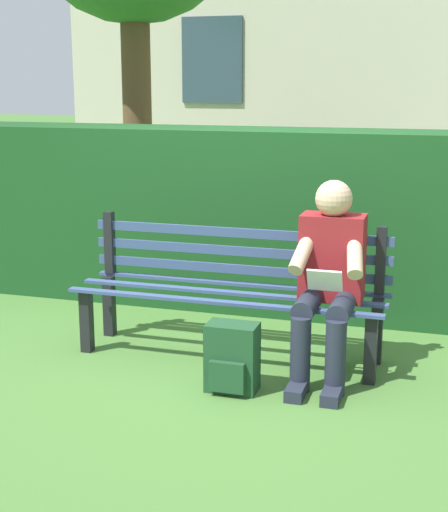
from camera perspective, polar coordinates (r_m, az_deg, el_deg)
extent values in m
plane|color=#477533|center=(4.92, 0.34, -7.58)|extent=(60.00, 60.00, 0.00)
cube|color=black|center=(4.53, 10.97, -6.90)|extent=(0.07, 0.07, 0.42)
cube|color=black|center=(5.03, -10.30, -4.80)|extent=(0.07, 0.07, 0.42)
cube|color=black|center=(4.85, 11.42, -5.56)|extent=(0.07, 0.07, 0.42)
cube|color=black|center=(5.32, -8.62, -3.74)|extent=(0.07, 0.07, 0.42)
cube|color=#384C7A|center=(4.99, 1.08, -2.11)|extent=(1.99, 0.06, 0.02)
cube|color=#384C7A|center=(4.79, 0.35, -2.77)|extent=(1.99, 0.06, 0.02)
cube|color=#384C7A|center=(4.58, -0.44, -3.49)|extent=(1.99, 0.06, 0.02)
cube|color=black|center=(4.76, 11.71, -0.35)|extent=(0.06, 0.06, 0.43)
cube|color=black|center=(5.25, -8.60, 1.02)|extent=(0.06, 0.06, 0.43)
cube|color=#384C7A|center=(4.96, 1.05, -1.00)|extent=(1.99, 0.02, 0.06)
cube|color=#384C7A|center=(4.93, 1.06, 0.37)|extent=(1.99, 0.02, 0.06)
cube|color=#384C7A|center=(4.90, 1.07, 1.76)|extent=(1.99, 0.02, 0.06)
cube|color=maroon|center=(4.60, 8.16, -0.09)|extent=(0.38, 0.22, 0.52)
sphere|color=#D8AD8C|center=(4.51, 8.26, 4.29)|extent=(0.22, 0.22, 0.22)
cylinder|color=#232838|center=(4.45, 8.90, -3.78)|extent=(0.13, 0.42, 0.13)
cylinder|color=#232838|center=(4.48, 6.36, -3.58)|extent=(0.13, 0.42, 0.13)
cylinder|color=#232838|center=(4.33, 8.38, -7.60)|extent=(0.12, 0.12, 0.44)
cylinder|color=#232838|center=(4.36, 5.76, -7.37)|extent=(0.12, 0.12, 0.44)
cube|color=#232838|center=(4.32, 8.13, -10.26)|extent=(0.10, 0.24, 0.07)
cube|color=#232838|center=(4.35, 5.49, -10.00)|extent=(0.10, 0.24, 0.07)
cylinder|color=#D8AD8C|center=(4.43, 9.81, 0.15)|extent=(0.14, 0.32, 0.26)
cylinder|color=#D8AD8C|center=(4.48, 6.00, 0.41)|extent=(0.14, 0.32, 0.26)
cube|color=white|center=(4.37, 7.58, -1.83)|extent=(0.20, 0.07, 0.13)
cube|color=#19471E|center=(5.87, 2.67, 2.80)|extent=(5.53, 0.66, 1.38)
sphere|color=#19471E|center=(6.35, -9.41, 7.20)|extent=(0.53, 0.53, 0.53)
cylinder|color=brown|center=(8.10, -6.54, 10.71)|extent=(0.30, 0.30, 2.82)
cube|color=#334756|center=(11.18, -0.91, 14.53)|extent=(0.90, 0.04, 1.20)
cube|color=#1E4728|center=(4.35, 0.63, -7.62)|extent=(0.29, 0.18, 0.40)
cube|color=#1E4728|center=(4.29, 0.21, -9.11)|extent=(0.20, 0.04, 0.18)
cylinder|color=#1E4728|center=(4.42, 2.11, -7.03)|extent=(0.04, 0.04, 0.24)
cylinder|color=#1E4728|center=(4.46, -0.07, -6.81)|extent=(0.04, 0.04, 0.24)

